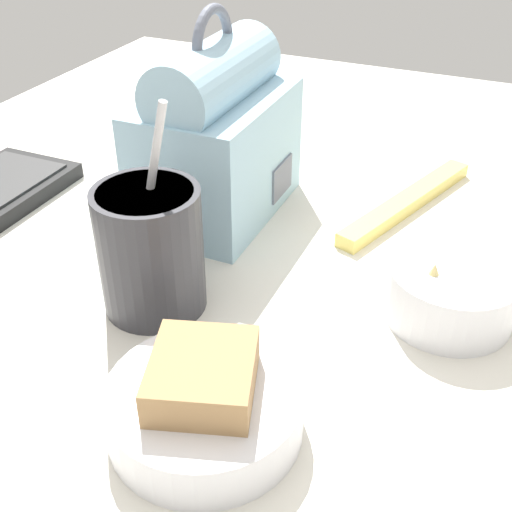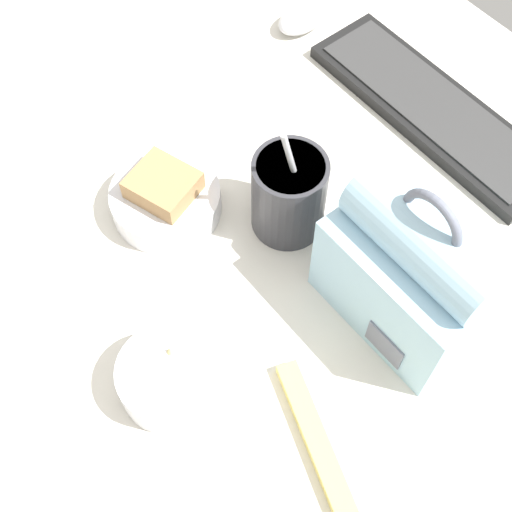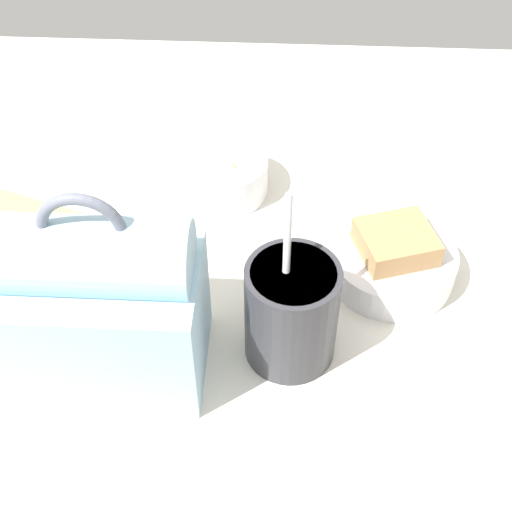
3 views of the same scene
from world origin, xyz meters
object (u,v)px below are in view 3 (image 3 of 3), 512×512
lunch_bag (100,305)px  soup_cup (291,311)px  chopstick_case (71,222)px  bento_bowl_snacks (223,175)px  bento_bowl_sandwich (393,260)px

lunch_bag → soup_cup: (-17.66, -2.46, -2.74)cm
lunch_bag → chopstick_case: bearing=-65.6°
soup_cup → lunch_bag: bearing=7.9°
lunch_bag → chopstick_case: size_ratio=0.95×
soup_cup → bento_bowl_snacks: size_ratio=1.72×
lunch_bag → bento_bowl_snacks: bearing=-108.5°
bento_bowl_sandwich → bento_bowl_snacks: bearing=-34.2°
lunch_bag → bento_bowl_snacks: 28.86cm
soup_cup → bento_bowl_snacks: (8.73, -24.30, -3.34)cm
lunch_bag → bento_bowl_sandwich: size_ratio=1.59×
chopstick_case → lunch_bag: bearing=114.4°
bento_bowl_snacks → lunch_bag: bearing=71.5°
lunch_bag → soup_cup: size_ratio=1.16×
lunch_bag → bento_bowl_snacks: lunch_bag is taller
soup_cup → chopstick_case: bearing=-32.5°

